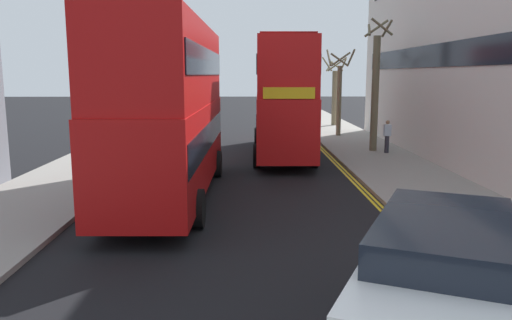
% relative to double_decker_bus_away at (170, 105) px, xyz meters
% --- Properties ---
extents(sidewalk_right, '(4.00, 80.00, 0.14)m').
position_rel_double_decker_bus_away_xyz_m(sidewalk_right, '(8.71, 1.70, -2.96)').
color(sidewalk_right, gray).
rests_on(sidewalk_right, ground).
extents(sidewalk_left, '(4.00, 80.00, 0.14)m').
position_rel_double_decker_bus_away_xyz_m(sidewalk_left, '(-4.29, 1.70, -2.96)').
color(sidewalk_left, gray).
rests_on(sidewalk_left, ground).
extents(kerb_line_outer, '(0.10, 56.00, 0.01)m').
position_rel_double_decker_bus_away_xyz_m(kerb_line_outer, '(6.61, -0.30, -3.03)').
color(kerb_line_outer, yellow).
rests_on(kerb_line_outer, ground).
extents(kerb_line_inner, '(0.10, 56.00, 0.01)m').
position_rel_double_decker_bus_away_xyz_m(kerb_line_inner, '(6.45, -0.30, -3.03)').
color(kerb_line_inner, yellow).
rests_on(kerb_line_inner, ground).
extents(double_decker_bus_away, '(2.93, 10.85, 5.64)m').
position_rel_double_decker_bus_away_xyz_m(double_decker_bus_away, '(0.00, 0.00, 0.00)').
color(double_decker_bus_away, '#B20F0F').
rests_on(double_decker_bus_away, ground).
extents(double_decker_bus_oncoming, '(2.97, 10.86, 5.64)m').
position_rel_double_decker_bus_away_xyz_m(double_decker_bus_oncoming, '(4.22, 8.61, 0.00)').
color(double_decker_bus_oncoming, red).
rests_on(double_decker_bus_oncoming, ground).
extents(taxi_minivan, '(3.66, 5.15, 2.12)m').
position_rel_double_decker_bus_away_xyz_m(taxi_minivan, '(5.04, -10.02, -1.96)').
color(taxi_minivan, white).
rests_on(taxi_minivan, ground).
extents(pedestrian_far, '(0.34, 0.22, 1.62)m').
position_rel_double_decker_bus_away_xyz_m(pedestrian_far, '(9.43, 8.47, -2.04)').
color(pedestrian_far, '#2D2D38').
rests_on(pedestrian_far, sidewalk_right).
extents(street_tree_near, '(1.96, 1.96, 5.18)m').
position_rel_double_decker_bus_away_xyz_m(street_tree_near, '(9.17, 22.41, -0.51)').
color(street_tree_near, '#6B6047').
rests_on(street_tree_near, sidewalk_right).
extents(street_tree_mid, '(1.19, 1.38, 6.58)m').
position_rel_double_decker_bus_away_xyz_m(street_tree_mid, '(8.95, 9.25, 0.25)').
color(street_tree_mid, '#6B6047').
rests_on(street_tree_mid, sidewalk_right).
extents(street_tree_far, '(1.60, 1.52, 5.42)m').
position_rel_double_decker_bus_away_xyz_m(street_tree_far, '(8.32, 15.79, -0.20)').
color(street_tree_far, '#6B6047').
rests_on(street_tree_far, sidewalk_right).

